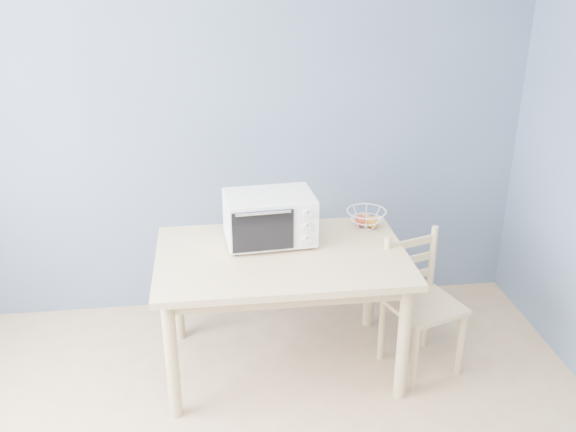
{
  "coord_description": "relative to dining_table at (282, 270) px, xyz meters",
  "views": [
    {
      "loc": [
        -0.07,
        -1.73,
        2.37
      ],
      "look_at": [
        0.35,
        1.56,
        0.93
      ],
      "focal_mm": 40.0,
      "sensor_mm": 36.0,
      "label": 1
    }
  ],
  "objects": [
    {
      "name": "dining_table",
      "position": [
        0.0,
        0.0,
        0.0
      ],
      "size": [
        1.4,
        0.9,
        0.75
      ],
      "color": "#DDBD85",
      "rests_on": "ground"
    },
    {
      "name": "room",
      "position": [
        -0.3,
        -1.45,
        0.65
      ],
      "size": [
        4.01,
        4.51,
        2.61
      ],
      "color": "tan",
      "rests_on": "ground"
    },
    {
      "name": "fruit_basket",
      "position": [
        0.55,
        0.29,
        0.16
      ],
      "size": [
        0.29,
        0.29,
        0.11
      ],
      "rotation": [
        0.0,
        0.0,
        -0.25
      ],
      "color": "silver",
      "rests_on": "dining_table"
    },
    {
      "name": "dining_chair",
      "position": [
        0.8,
        -0.08,
        -0.24
      ],
      "size": [
        0.49,
        0.49,
        0.82
      ],
      "rotation": [
        0.0,
        0.0,
        0.32
      ],
      "color": "#DDBD85",
      "rests_on": "ground"
    },
    {
      "name": "toaster_oven",
      "position": [
        -0.07,
        0.16,
        0.26
      ],
      "size": [
        0.53,
        0.4,
        0.3
      ],
      "rotation": [
        0.0,
        0.0,
        0.07
      ],
      "color": "white",
      "rests_on": "dining_table"
    }
  ]
}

